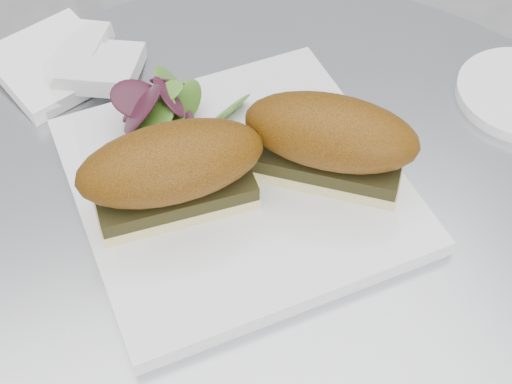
# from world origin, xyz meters

# --- Properties ---
(table) EXTENTS (0.70, 0.70, 0.73)m
(table) POSITION_xyz_m (0.00, 0.00, 0.49)
(table) COLOR #B1B3B9
(table) RESTS_ON ground
(plate) EXTENTS (0.28, 0.28, 0.02)m
(plate) POSITION_xyz_m (-0.02, 0.05, 0.74)
(plate) COLOR white
(plate) RESTS_ON table
(sandwich_left) EXTENTS (0.15, 0.07, 0.08)m
(sandwich_left) POSITION_xyz_m (-0.08, 0.04, 0.79)
(sandwich_left) COLOR beige
(sandwich_left) RESTS_ON plate
(sandwich_right) EXTENTS (0.15, 0.14, 0.08)m
(sandwich_right) POSITION_xyz_m (0.05, 0.02, 0.79)
(sandwich_right) COLOR beige
(sandwich_right) RESTS_ON plate
(salad) EXTENTS (0.10, 0.10, 0.05)m
(salad) POSITION_xyz_m (-0.05, 0.12, 0.77)
(salad) COLOR #669A32
(salad) RESTS_ON plate
(napkin) EXTENTS (0.14, 0.14, 0.02)m
(napkin) POSITION_xyz_m (-0.12, 0.24, 0.74)
(napkin) COLOR white
(napkin) RESTS_ON table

